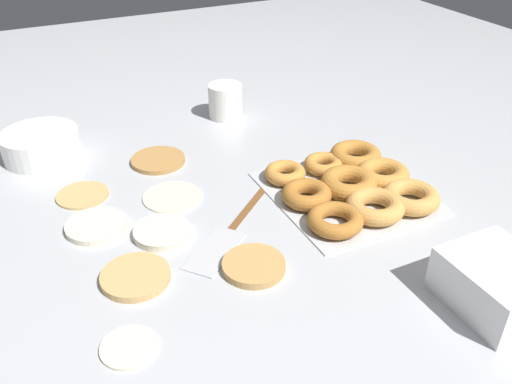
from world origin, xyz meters
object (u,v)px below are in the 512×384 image
object	(u,v)px
pancake_0	(136,277)
batter_bowl	(41,145)
pancake_4	(254,266)
pancake_6	(128,346)
pancake_3	(82,194)
donut_tray	(353,186)
pancake_5	(96,226)
container_stack	(496,284)
pancake_2	(162,232)
pancake_1	(172,196)
pancake_7	(158,160)
paper_cup	(225,101)
spatula	(223,240)

from	to	relation	value
pancake_0	batter_bowl	xyz separation A→B (m)	(0.50, 0.08, 0.02)
pancake_4	pancake_6	size ratio (longest dim) A/B	1.32
pancake_3	batter_bowl	size ratio (longest dim) A/B	0.61
pancake_0	pancake_3	size ratio (longest dim) A/B	1.08
pancake_6	donut_tray	distance (m)	0.55
batter_bowl	pancake_6	bearing A→B (deg)	-177.34
pancake_5	donut_tray	world-z (taller)	donut_tray
batter_bowl	container_stack	bearing A→B (deg)	-144.96
pancake_2	pancake_5	world-z (taller)	pancake_2
pancake_3	donut_tray	size ratio (longest dim) A/B	0.34
pancake_1	pancake_7	distance (m)	0.15
batter_bowl	container_stack	world-z (taller)	container_stack
paper_cup	spatula	bearing A→B (deg)	156.23
pancake_0	paper_cup	bearing A→B (deg)	-36.23
pancake_4	spatula	bearing A→B (deg)	10.07
pancake_0	pancake_6	size ratio (longest dim) A/B	1.40
pancake_0	pancake_2	xyz separation A→B (m)	(0.10, -0.07, 0.00)
pancake_7	pancake_5	bearing A→B (deg)	137.27
pancake_7	paper_cup	bearing A→B (deg)	-55.50
pancake_0	pancake_7	xyz separation A→B (m)	(0.36, -0.15, -0.00)
pancake_7	pancake_4	bearing A→B (deg)	-175.38
pancake_3	batter_bowl	xyz separation A→B (m)	(0.21, 0.05, 0.03)
donut_tray	container_stack	size ratio (longest dim) A/B	2.06
pancake_0	pancake_3	bearing A→B (deg)	5.74
pancake_0	pancake_7	world-z (taller)	pancake_0
pancake_1	pancake_5	size ratio (longest dim) A/B	1.05
pancake_4	pancake_3	bearing A→B (deg)	31.16
paper_cup	pancake_7	bearing A→B (deg)	124.50
pancake_3	pancake_4	world-z (taller)	pancake_4
pancake_7	donut_tray	size ratio (longest dim) A/B	0.38
pancake_3	paper_cup	world-z (taller)	paper_cup
spatula	pancake_0	bearing A→B (deg)	-29.17
pancake_5	pancake_1	bearing A→B (deg)	-76.37
pancake_7	pancake_1	bearing A→B (deg)	173.04
pancake_5	spatula	distance (m)	0.24
paper_cup	spatula	size ratio (longest dim) A/B	0.35
spatula	pancake_1	bearing A→B (deg)	-118.82
pancake_7	batter_bowl	size ratio (longest dim) A/B	0.70
batter_bowl	paper_cup	size ratio (longest dim) A/B	1.96
pancake_5	paper_cup	world-z (taller)	paper_cup
pancake_1	pancake_7	world-z (taller)	pancake_7
paper_cup	pancake_6	bearing A→B (deg)	146.86
donut_tray	pancake_2	bearing A→B (deg)	84.96
pancake_3	paper_cup	bearing A→B (deg)	-60.98
pancake_3	pancake_5	distance (m)	0.12
batter_bowl	pancake_2	bearing A→B (deg)	-159.34
pancake_0	pancake_1	distance (m)	0.25
spatula	pancake_5	bearing A→B (deg)	-75.45
pancake_3	spatula	size ratio (longest dim) A/B	0.42
pancake_1	pancake_4	distance (m)	0.27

